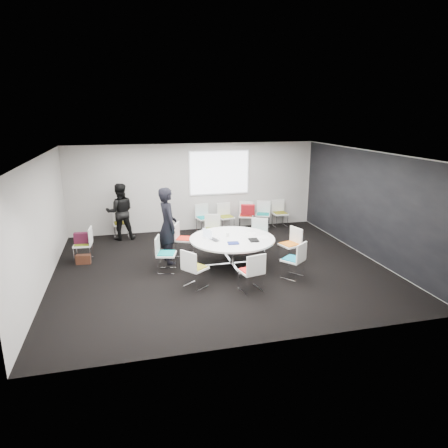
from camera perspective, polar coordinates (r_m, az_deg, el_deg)
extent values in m
cube|color=black|center=(10.04, -0.56, -6.29)|extent=(8.00, 7.00, 0.04)
cube|color=white|center=(9.36, -0.61, 10.06)|extent=(8.00, 7.00, 0.04)
cube|color=#A8A49F|center=(12.98, -4.18, 5.26)|extent=(8.00, 0.04, 2.80)
cube|color=#A8A49F|center=(6.39, 6.75, -5.88)|extent=(8.00, 0.04, 2.80)
cube|color=#A8A49F|center=(9.55, -24.77, 0.04)|extent=(0.04, 7.00, 2.80)
cube|color=#A8A49F|center=(11.21, 19.87, 2.70)|extent=(0.04, 7.00, 2.80)
cube|color=black|center=(11.19, 19.74, 2.69)|extent=(0.01, 6.94, 2.74)
cube|color=silver|center=(10.13, 1.15, -5.73)|extent=(0.90, 0.90, 0.08)
cylinder|color=silver|center=(10.01, 1.16, -4.00)|extent=(0.10, 0.10, 0.65)
cylinder|color=white|center=(9.90, 1.17, -2.12)|extent=(2.11, 2.11, 0.04)
cube|color=white|center=(13.00, -0.67, 7.33)|extent=(1.90, 0.03, 1.35)
cube|color=silver|center=(10.49, 9.29, -4.18)|extent=(0.53, 0.53, 0.42)
cube|color=white|center=(10.42, 9.35, -2.99)|extent=(0.56, 0.57, 0.04)
cube|color=#D16512|center=(10.41, 9.35, -2.83)|extent=(0.48, 0.50, 0.03)
cube|color=white|center=(10.48, 10.27, -1.59)|extent=(0.18, 0.45, 0.42)
cube|color=silver|center=(11.21, 4.87, -2.72)|extent=(0.57, 0.57, 0.42)
cube|color=white|center=(11.14, 4.89, -1.59)|extent=(0.62, 0.61, 0.04)
cube|color=#0A7970|center=(11.13, 4.90, -1.45)|extent=(0.53, 0.53, 0.03)
cube|color=white|center=(11.27, 5.12, -0.17)|extent=(0.42, 0.26, 0.42)
cube|color=silver|center=(11.59, -1.68, -2.04)|extent=(0.51, 0.51, 0.42)
cube|color=white|center=(11.52, -1.69, -0.95)|extent=(0.56, 0.54, 0.04)
cube|color=#5B6C16|center=(11.52, -1.69, -0.81)|extent=(0.48, 0.47, 0.03)
cube|color=white|center=(11.66, -1.65, 0.42)|extent=(0.45, 0.15, 0.42)
cube|color=silver|center=(10.85, -5.62, -3.36)|extent=(0.55, 0.55, 0.42)
cube|color=white|center=(10.78, -5.65, -2.21)|extent=(0.58, 0.59, 0.04)
cube|color=red|center=(10.77, -5.66, -2.06)|extent=(0.51, 0.52, 0.03)
cube|color=white|center=(10.77, -6.77, -0.98)|extent=(0.21, 0.44, 0.42)
cube|color=silver|center=(9.81, -8.17, -5.56)|extent=(0.51, 0.51, 0.42)
cube|color=white|center=(9.73, -8.22, -4.30)|extent=(0.54, 0.56, 0.04)
cube|color=#0A8685|center=(9.72, -8.23, -4.13)|extent=(0.47, 0.48, 0.03)
cube|color=white|center=(9.69, -9.50, -3.00)|extent=(0.15, 0.45, 0.42)
cube|color=silver|center=(8.90, -4.08, -7.69)|extent=(0.59, 0.59, 0.42)
cube|color=white|center=(8.82, -4.11, -6.32)|extent=(0.63, 0.63, 0.04)
cube|color=olive|center=(8.81, -4.11, -6.14)|extent=(0.54, 0.55, 0.03)
cube|color=white|center=(8.59, -5.10, -5.29)|extent=(0.31, 0.39, 0.42)
cube|color=silver|center=(8.73, 3.85, -8.18)|extent=(0.50, 0.50, 0.42)
cube|color=white|center=(8.64, 3.88, -6.78)|extent=(0.55, 0.53, 0.04)
cube|color=red|center=(8.63, 3.88, -6.60)|extent=(0.47, 0.46, 0.03)
cube|color=white|center=(8.39, 4.63, -5.82)|extent=(0.46, 0.14, 0.42)
cube|color=silver|center=(9.50, 9.74, -6.35)|extent=(0.59, 0.59, 0.42)
cube|color=white|center=(9.42, 9.81, -5.05)|extent=(0.63, 0.63, 0.04)
cube|color=#096A89|center=(9.41, 9.82, -4.88)|extent=(0.55, 0.55, 0.03)
cube|color=white|center=(9.25, 11.02, -3.98)|extent=(0.38, 0.31, 0.42)
cube|color=silver|center=(12.93, -2.81, -0.17)|extent=(0.50, 0.50, 0.42)
cube|color=white|center=(12.87, -2.82, 0.81)|extent=(0.55, 0.53, 0.04)
cube|color=#098688|center=(12.86, -2.82, 0.94)|extent=(0.48, 0.46, 0.03)
cube|color=white|center=(13.00, -3.22, 2.00)|extent=(0.46, 0.14, 0.42)
cube|color=silver|center=(13.03, 0.29, -0.03)|extent=(0.48, 0.48, 0.42)
cube|color=white|center=(12.97, 0.29, 0.95)|extent=(0.52, 0.51, 0.04)
cube|color=olive|center=(12.97, 0.29, 1.08)|extent=(0.45, 0.44, 0.03)
cube|color=white|center=(13.11, -0.07, 2.14)|extent=(0.46, 0.11, 0.42)
cube|color=silver|center=(13.23, 3.13, 0.19)|extent=(0.53, 0.53, 0.42)
cube|color=white|center=(13.17, 3.14, 1.15)|extent=(0.58, 0.57, 0.04)
cube|color=red|center=(13.16, 3.14, 1.28)|extent=(0.50, 0.49, 0.03)
cube|color=white|center=(13.32, 3.19, 2.34)|extent=(0.45, 0.18, 0.42)
cube|color=silver|center=(13.41, 5.56, 0.35)|extent=(0.55, 0.55, 0.42)
cube|color=white|center=(13.35, 5.58, 1.30)|extent=(0.60, 0.59, 0.04)
cube|color=#0C837C|center=(13.34, 5.59, 1.42)|extent=(0.52, 0.51, 0.03)
cube|color=white|center=(13.50, 5.67, 2.46)|extent=(0.44, 0.21, 0.42)
cube|color=silver|center=(13.65, 7.97, 0.54)|extent=(0.43, 0.43, 0.42)
cube|color=white|center=(13.59, 8.01, 1.48)|extent=(0.47, 0.45, 0.04)
cube|color=#696215|center=(13.59, 8.01, 1.60)|extent=(0.41, 0.39, 0.03)
cube|color=white|center=(13.73, 7.71, 2.62)|extent=(0.46, 0.05, 0.42)
cube|color=silver|center=(11.01, -19.40, -3.92)|extent=(0.45, 0.45, 0.42)
cube|color=white|center=(10.94, -19.51, -2.79)|extent=(0.47, 0.49, 0.04)
cube|color=#607115|center=(10.93, -19.52, -2.64)|extent=(0.41, 0.43, 0.03)
cube|color=white|center=(10.84, -18.53, -1.59)|extent=(0.07, 0.46, 0.42)
cube|color=silver|center=(12.68, -14.41, -0.98)|extent=(0.45, 0.45, 0.42)
cube|color=white|center=(12.62, -14.48, 0.02)|extent=(0.49, 0.48, 0.04)
cube|color=#6C6417|center=(12.61, -14.49, 0.15)|extent=(0.43, 0.41, 0.03)
cube|color=white|center=(12.77, -14.63, 1.26)|extent=(0.46, 0.07, 0.42)
imported|color=black|center=(10.16, -8.05, -0.23)|extent=(0.57, 0.78, 1.96)
imported|color=black|center=(12.37, -14.61, 1.71)|extent=(0.87, 0.69, 1.72)
imported|color=#333338|center=(9.76, -1.18, -2.20)|extent=(0.29, 0.36, 0.02)
cube|color=silver|center=(9.81, -2.40, -1.38)|extent=(0.18, 0.26, 0.22)
cube|color=black|center=(9.73, 4.27, -2.30)|extent=(0.24, 0.32, 0.02)
cube|color=navy|center=(9.48, 1.34, -2.73)|extent=(0.28, 0.23, 0.03)
cube|color=white|center=(10.25, 3.81, -1.41)|extent=(0.34, 0.37, 0.00)
cube|color=white|center=(10.02, 5.56, -1.85)|extent=(0.34, 0.26, 0.00)
cylinder|color=white|center=(10.01, 0.52, -1.52)|extent=(0.08, 0.08, 0.09)
cube|color=black|center=(9.61, 4.46, -2.57)|extent=(0.16, 0.12, 0.01)
cube|color=#461227|center=(10.89, -19.60, -1.89)|extent=(0.41, 0.18, 0.28)
cube|color=#402014|center=(10.83, -19.43, -4.77)|extent=(0.38, 0.20, 0.24)
cube|color=maroon|center=(12.91, 3.43, 2.04)|extent=(0.47, 0.30, 0.36)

